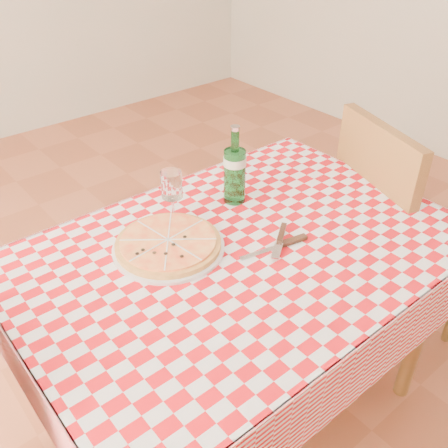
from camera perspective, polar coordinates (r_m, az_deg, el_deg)
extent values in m
plane|color=#964B30|center=(2.00, 1.64, -20.37)|extent=(6.00, 6.00, 0.00)
cube|color=brown|center=(1.46, 2.11, -3.59)|extent=(1.20, 0.80, 0.04)
cylinder|color=brown|center=(1.90, 21.55, -10.76)|extent=(0.06, 0.06, 0.71)
cylinder|color=brown|center=(1.76, -19.87, -14.72)|extent=(0.06, 0.06, 0.71)
cylinder|color=brown|center=(2.19, 6.65, -1.58)|extent=(0.06, 0.06, 0.71)
cube|color=#B20B11|center=(1.45, 2.13, -2.84)|extent=(1.30, 0.90, 0.01)
cube|color=brown|center=(2.11, 19.87, -1.33)|extent=(0.56, 0.56, 0.04)
cylinder|color=brown|center=(2.06, 17.52, -10.84)|extent=(0.04, 0.04, 0.45)
cylinder|color=brown|center=(2.27, 12.15, -4.77)|extent=(0.04, 0.04, 0.45)
cylinder|color=brown|center=(2.47, 19.61, -2.68)|extent=(0.04, 0.04, 0.45)
cube|color=brown|center=(1.87, 16.63, 3.91)|extent=(0.18, 0.43, 0.48)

